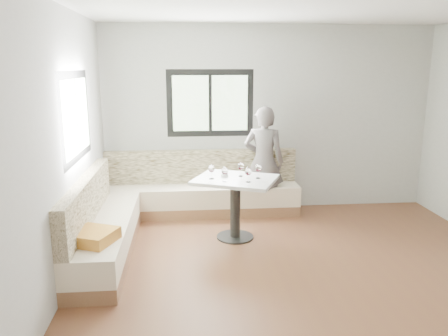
{
  "coord_description": "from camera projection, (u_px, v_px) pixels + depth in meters",
  "views": [
    {
      "loc": [
        -1.28,
        -4.08,
        2.21
      ],
      "look_at": [
        -0.79,
        1.36,
        0.92
      ],
      "focal_mm": 35.0,
      "sensor_mm": 36.0,
      "label": 1
    }
  ],
  "objects": [
    {
      "name": "wine_glass_b",
      "position": [
        225.0,
        171.0,
        5.35
      ],
      "size": [
        0.08,
        0.08,
        0.18
      ],
      "color": "white",
      "rests_on": "table"
    },
    {
      "name": "wine_glass_a",
      "position": [
        212.0,
        169.0,
        5.48
      ],
      "size": [
        0.08,
        0.08,
        0.18
      ],
      "color": "white",
      "rests_on": "table"
    },
    {
      "name": "room",
      "position": [
        307.0,
        148.0,
        4.31
      ],
      "size": [
        5.01,
        5.01,
        2.81
      ],
      "color": "brown",
      "rests_on": "ground"
    },
    {
      "name": "olive_ramekin",
      "position": [
        225.0,
        175.0,
        5.63
      ],
      "size": [
        0.1,
        0.1,
        0.04
      ],
      "color": "white",
      "rests_on": "table"
    },
    {
      "name": "wine_glass_e",
      "position": [
        258.0,
        168.0,
        5.5
      ],
      "size": [
        0.08,
        0.08,
        0.18
      ],
      "color": "white",
      "rests_on": "table"
    },
    {
      "name": "wine_glass_c",
      "position": [
        248.0,
        172.0,
        5.32
      ],
      "size": [
        0.08,
        0.08,
        0.18
      ],
      "color": "white",
      "rests_on": "table"
    },
    {
      "name": "table",
      "position": [
        235.0,
        193.0,
        5.59
      ],
      "size": [
        1.21,
        1.1,
        0.81
      ],
      "rotation": [
        0.0,
        0.0,
        -0.42
      ],
      "color": "black",
      "rests_on": "ground"
    },
    {
      "name": "wine_glass_d",
      "position": [
        241.0,
        167.0,
        5.61
      ],
      "size": [
        0.08,
        0.08,
        0.18
      ],
      "color": "white",
      "rests_on": "table"
    },
    {
      "name": "banquette",
      "position": [
        164.0,
        207.0,
        5.93
      ],
      "size": [
        2.9,
        2.8,
        0.95
      ],
      "color": "#8E6142",
      "rests_on": "ground"
    },
    {
      "name": "person",
      "position": [
        264.0,
        161.0,
        6.46
      ],
      "size": [
        0.69,
        0.56,
        1.63
      ],
      "primitive_type": "imported",
      "rotation": [
        0.0,
        0.0,
        2.82
      ],
      "color": "#595151",
      "rests_on": "ground"
    }
  ]
}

